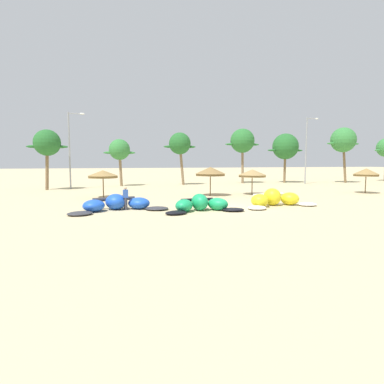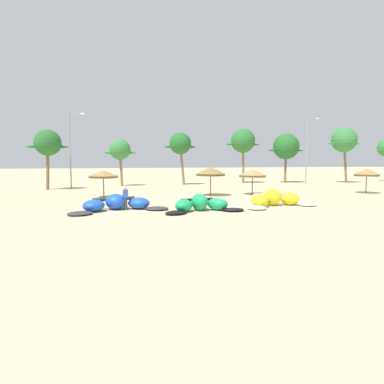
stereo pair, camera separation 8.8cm
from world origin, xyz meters
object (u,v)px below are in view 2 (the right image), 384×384
object	(u,v)px
beach_umbrella_outermost	(367,172)
lamppost_west	(71,146)
palm_left	(120,150)
person_near_kites	(125,198)
palm_center_right	(286,147)
palm_left_of_gap	(180,144)
lamppost_west_center	(308,147)
beach_umbrella_near_van	(103,174)
beach_umbrella_middle	(211,171)
palm_center_left	(243,141)
palm_right_of_gap	(344,140)
beach_umbrella_near_palms	(253,173)
palm_leftmost	(48,143)
kite_left_of_center	(275,199)
kite_left	(201,205)
kite_far_left	(117,204)

from	to	relation	value
beach_umbrella_outermost	lamppost_west	world-z (taller)	lamppost_west
palm_left	lamppost_west	bearing A→B (deg)	-150.15
person_near_kites	palm_center_right	bearing A→B (deg)	42.41
beach_umbrella_outermost	palm_left_of_gap	xyz separation A→B (m)	(-16.58, 16.14, 3.51)
palm_left_of_gap	lamppost_west_center	size ratio (longest dim) A/B	0.76
beach_umbrella_near_van	lamppost_west_center	size ratio (longest dim) A/B	0.29
beach_umbrella_middle	person_near_kites	bearing A→B (deg)	-138.13
palm_center_left	lamppost_west_center	bearing A→B (deg)	-22.37
person_near_kites	palm_center_right	world-z (taller)	palm_center_right
beach_umbrella_near_van	beach_umbrella_outermost	world-z (taller)	beach_umbrella_outermost
palm_left	palm_right_of_gap	size ratio (longest dim) A/B	0.74
beach_umbrella_near_palms	lamppost_west_center	xyz separation A→B (m)	(14.00, 12.28, 3.24)
lamppost_west_center	lamppost_west	bearing A→B (deg)	-178.01
palm_left_of_gap	person_near_kites	bearing A→B (deg)	-110.57
palm_left	palm_center_left	size ratio (longest dim) A/B	0.77
palm_leftmost	lamppost_west	distance (m)	2.59
palm_left_of_gap	beach_umbrella_outermost	bearing A→B (deg)	-44.22
beach_umbrella_near_palms	beach_umbrella_outermost	xyz separation A→B (m)	(12.14, -1.50, 0.05)
beach_umbrella_near_palms	person_near_kites	distance (m)	14.83
kite_left_of_center	palm_leftmost	bearing A→B (deg)	135.89
beach_umbrella_middle	beach_umbrella_near_palms	world-z (taller)	beach_umbrella_middle
palm_center_right	lamppost_west_center	xyz separation A→B (m)	(1.75, -3.08, -0.15)
palm_leftmost	lamppost_west	world-z (taller)	lamppost_west
beach_umbrella_outermost	beach_umbrella_near_van	bearing A→B (deg)	175.25
kite_left	palm_right_of_gap	xyz separation A→B (m)	(28.42, 22.16, 6.06)
palm_leftmost	palm_left	distance (m)	9.13
person_near_kites	palm_center_left	distance (m)	30.02
person_near_kites	palm_left	distance (m)	22.27
kite_far_left	beach_umbrella_near_palms	world-z (taller)	beach_umbrella_near_palms
palm_center_left	kite_left_of_center	bearing A→B (deg)	-106.51
palm_right_of_gap	lamppost_west_center	size ratio (longest dim) A/B	0.87
kite_left_of_center	palm_leftmost	size ratio (longest dim) A/B	0.89
beach_umbrella_middle	beach_umbrella_outermost	world-z (taller)	beach_umbrella_middle
beach_umbrella_middle	palm_right_of_gap	xyz separation A→B (m)	(25.01, 12.98, 4.12)
palm_center_right	palm_right_of_gap	bearing A→B (deg)	-15.62
beach_umbrella_near_van	palm_left	size ratio (longest dim) A/B	0.44
palm_leftmost	lamppost_west	bearing A→B (deg)	14.35
beach_umbrella_near_palms	palm_left_of_gap	distance (m)	15.71
beach_umbrella_middle	palm_center_right	bearing A→B (deg)	42.68
beach_umbrella_middle	beach_umbrella_near_palms	xyz separation A→B (m)	(4.37, -0.03, -0.22)
beach_umbrella_outermost	palm_right_of_gap	distance (m)	17.36
kite_left_of_center	palm_left	xyz separation A→B (m)	(-10.97, 22.54, 4.30)
beach_umbrella_near_van	beach_umbrella_outermost	bearing A→B (deg)	-4.75
kite_left	palm_right_of_gap	size ratio (longest dim) A/B	0.68
kite_left_of_center	beach_umbrella_near_palms	xyz separation A→B (m)	(1.73, 8.10, 1.65)
palm_right_of_gap	lamppost_west_center	distance (m)	6.78
beach_umbrella_middle	palm_center_left	size ratio (longest dim) A/B	0.36
beach_umbrella_outermost	palm_right_of_gap	size ratio (longest dim) A/B	0.31
beach_umbrella_middle	palm_center_right	distance (m)	22.82
kite_left_of_center	beach_umbrella_near_palms	size ratio (longest dim) A/B	2.22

